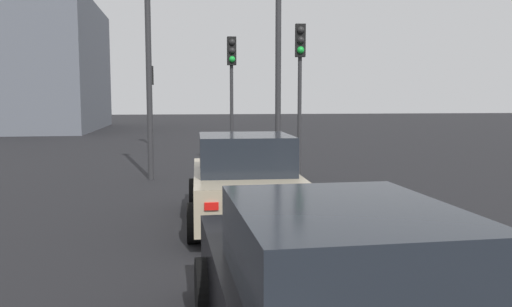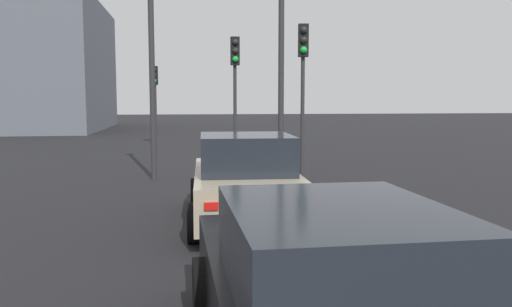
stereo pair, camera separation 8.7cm
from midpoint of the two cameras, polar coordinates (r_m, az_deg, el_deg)
name	(u,v)px [view 1 (the left image)]	position (r m, az deg, el deg)	size (l,w,h in m)	color
car_beige_lead	(244,181)	(9.41, -1.56, -3.05)	(4.15, 2.14, 1.62)	tan
car_black_second	(335,298)	(4.19, 8.01, -15.42)	(4.54, 2.04, 1.48)	black
traffic_light_near_left	(300,69)	(14.80, 4.67, 9.23)	(0.33, 0.30, 4.32)	#2D2D30
traffic_light_near_right	(232,74)	(17.04, -2.82, 8.63)	(0.32, 0.28, 4.24)	#2D2D30
traffic_light_far_left	(150,88)	(25.95, -11.55, 6.99)	(0.33, 0.31, 3.85)	#2D2D30
street_lamp_kerbside	(278,36)	(14.80, 2.28, 12.72)	(0.56, 0.36, 6.71)	#2D2D30
street_lamp_far	(148,34)	(14.92, -11.88, 12.63)	(0.56, 0.36, 6.75)	#2D2D30
building_facade_left	(54,67)	(42.06, -21.24, 8.84)	(15.36, 6.26, 9.33)	slate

